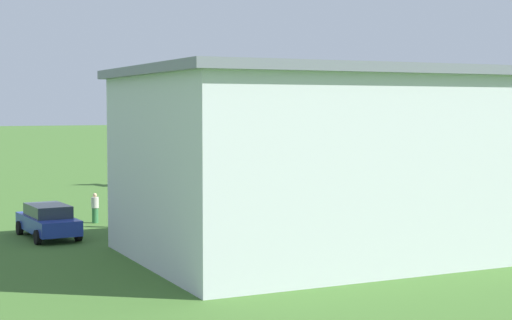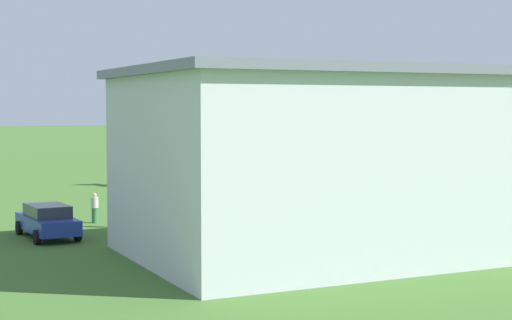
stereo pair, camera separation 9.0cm
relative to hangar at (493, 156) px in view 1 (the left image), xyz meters
name	(u,v)px [view 1 (the left image)]	position (x,y,z in m)	size (l,w,h in m)	color
ground_plane	(234,183)	(-0.24, -29.21, -3.73)	(400.00, 400.00, 0.00)	#3D6628
hangar	(493,156)	(0.00, 0.00, 0.00)	(33.05, 11.41, 7.45)	silver
biplane	(182,146)	(3.27, -31.04, -0.83)	(7.83, 8.29, 3.87)	silver
car_blue	(48,220)	(18.06, -8.81, -2.93)	(2.29, 4.76, 1.52)	#23389E
person_by_parked_cars	(170,198)	(9.86, -15.39, -2.95)	(0.47, 0.47, 1.58)	navy
person_walking_on_apron	(118,211)	(14.30, -10.54, -2.93)	(0.52, 0.52, 1.61)	#33723F
person_watching_takeoff	(95,208)	(14.92, -12.59, -2.98)	(0.43, 0.43, 1.54)	#33723F
windsock	(365,110)	(-11.17, -27.49, 1.91)	(1.47, 1.19, 6.43)	silver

